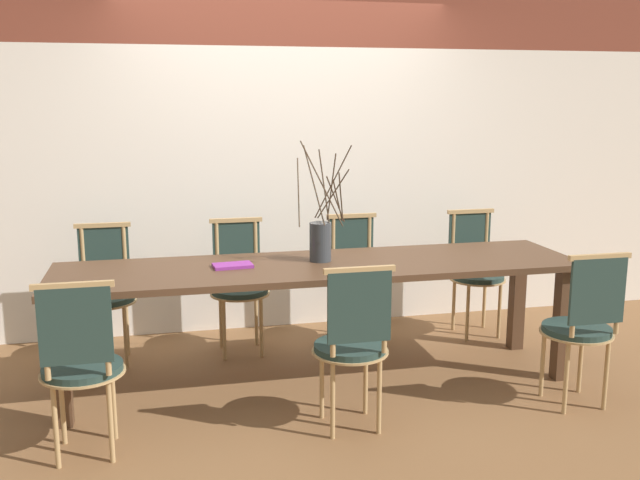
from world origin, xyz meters
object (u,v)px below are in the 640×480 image
Objects in this scene: chair_near_center at (582,322)px; vase_centerpiece at (321,239)px; dining_table at (320,278)px; chair_far_center at (355,274)px; book_stack at (233,266)px.

vase_centerpiece is at bearing 150.70° from chair_near_center.
chair_near_center reaches higher than dining_table.
chair_near_center is 1.70m from chair_far_center.
vase_centerpiece is at bearing 73.82° from dining_table.
chair_far_center reaches higher than book_stack.
vase_centerpiece is (-0.40, -0.62, 0.40)m from chair_far_center.
chair_far_center is 0.85m from vase_centerpiece.
chair_far_center is (0.43, 0.70, -0.17)m from dining_table.
vase_centerpiece is at bearing 57.08° from chair_far_center.
vase_centerpiece reaches higher than chair_near_center.
chair_far_center is 1.20m from book_stack.
chair_near_center is 1.63m from vase_centerpiece.
chair_far_center is at bearing 58.64° from dining_table.
vase_centerpiece reaches higher than book_stack.
chair_near_center and chair_far_center have the same top height.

